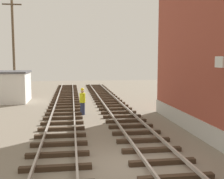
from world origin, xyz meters
The scene contains 6 objects.
ground_plane centered at (0.00, 0.00, 0.00)m, with size 80.42×80.42×0.00m, color slate.
track_near_building centered at (1.11, 0.00, 0.13)m, with size 2.50×61.87×0.32m.
track_centre centered at (-2.72, 0.00, 0.13)m, with size 2.50×61.87×0.32m.
control_hut centered at (-7.42, 16.47, 1.39)m, with size 3.00×3.80×2.76m.
utility_pole_far centered at (-7.68, 19.10, 4.92)m, with size 1.80×0.24×9.44m.
track_worker_foreground centered at (-1.41, 9.65, 0.93)m, with size 0.40×0.40×1.87m.
Camera 1 is at (-2.13, -9.52, 3.85)m, focal length 44.95 mm.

